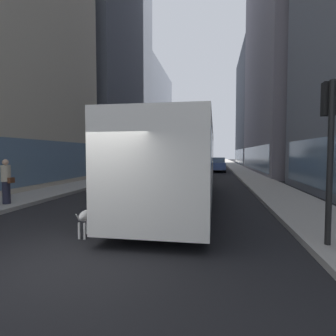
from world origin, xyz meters
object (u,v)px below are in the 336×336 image
(transit_bus, at_px, (181,160))
(car_white_van, at_px, (181,164))
(car_blue_hatchback, at_px, (217,164))
(car_yellow_taxi, at_px, (199,168))
(pedestrian_with_handbag, at_px, (6,181))
(box_truck, at_px, (180,156))
(dalmatian_dog, at_px, (87,215))
(car_black_suv, at_px, (145,169))
(car_silver_sedan, at_px, (206,161))
(traffic_light_near, at_px, (329,135))
(car_red_coupe, at_px, (204,163))

(transit_bus, bearing_deg, car_white_van, 97.04)
(car_white_van, bearing_deg, car_blue_hatchback, 8.35)
(car_yellow_taxi, relative_size, pedestrian_with_handbag, 2.65)
(car_white_van, bearing_deg, box_truck, 97.72)
(car_blue_hatchback, bearing_deg, dalmatian_dog, -97.75)
(car_blue_hatchback, xyz_separation_m, dalmatian_dog, (-3.37, -24.77, -0.31))
(car_black_suv, relative_size, box_truck, 0.56)
(car_yellow_taxi, relative_size, car_black_suv, 1.07)
(dalmatian_dog, bearing_deg, car_silver_sedan, 87.28)
(car_blue_hatchback, xyz_separation_m, car_white_van, (-4.00, -0.59, -0.00))
(car_white_van, bearing_deg, traffic_light_near, -75.89)
(dalmatian_dog, bearing_deg, car_red_coupe, 86.67)
(car_black_suv, relative_size, pedestrian_with_handbag, 2.47)
(car_blue_hatchback, height_order, box_truck, box_truck)
(car_white_van, height_order, car_red_coupe, same)
(car_black_suv, relative_size, dalmatian_dog, 4.34)
(car_blue_hatchback, relative_size, car_yellow_taxi, 1.04)
(car_white_van, height_order, car_black_suv, same)
(dalmatian_dog, xyz_separation_m, traffic_light_near, (5.47, -0.08, 1.92))
(car_silver_sedan, distance_m, dalmatian_dog, 37.25)
(car_yellow_taxi, distance_m, car_white_van, 7.33)
(pedestrian_with_handbag, xyz_separation_m, traffic_light_near, (10.11, -2.85, 1.42))
(dalmatian_dog, bearing_deg, box_truck, 93.55)
(car_silver_sedan, xyz_separation_m, dalmatian_dog, (-1.77, -37.21, -0.31))
(car_black_suv, height_order, box_truck, box_truck)
(box_truck, bearing_deg, car_red_coupe, -54.49)
(car_red_coupe, distance_m, car_black_suv, 16.56)
(box_truck, height_order, pedestrian_with_handbag, box_truck)
(car_silver_sedan, bearing_deg, dalmatian_dog, -92.72)
(pedestrian_with_handbag, bearing_deg, car_silver_sedan, 79.46)
(traffic_light_near, bearing_deg, car_white_van, 104.11)
(car_silver_sedan, relative_size, car_red_coupe, 0.97)
(transit_bus, relative_size, car_yellow_taxi, 2.57)
(car_red_coupe, bearing_deg, car_black_suv, -103.97)
(car_silver_sedan, bearing_deg, car_blue_hatchback, -82.67)
(pedestrian_with_handbag, bearing_deg, dalmatian_dog, -30.83)
(car_yellow_taxi, height_order, box_truck, box_truck)
(car_yellow_taxi, relative_size, box_truck, 0.60)
(transit_bus, height_order, car_silver_sedan, transit_bus)
(car_blue_hatchback, height_order, car_yellow_taxi, same)
(car_yellow_taxi, relative_size, traffic_light_near, 1.32)
(transit_bus, bearing_deg, car_silver_sedan, 90.00)
(car_yellow_taxi, xyz_separation_m, box_truck, (-4.00, 18.72, 0.84))
(transit_bus, xyz_separation_m, box_truck, (-4.00, 31.22, -0.11))
(car_yellow_taxi, relative_size, car_white_van, 1.04)
(box_truck, bearing_deg, car_white_van, -82.28)
(car_red_coupe, height_order, pedestrian_with_handbag, pedestrian_with_handbag)
(box_truck, relative_size, traffic_light_near, 2.21)
(traffic_light_near, bearing_deg, pedestrian_with_handbag, 164.26)
(car_red_coupe, relative_size, traffic_light_near, 1.29)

